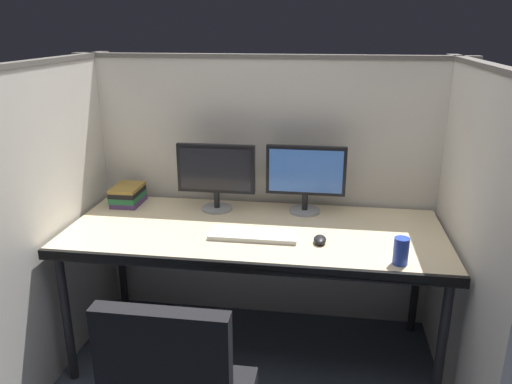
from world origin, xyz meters
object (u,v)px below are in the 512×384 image
(monitor_right, at_px, (306,175))
(computer_mouse, at_px, (320,240))
(monitor_left, at_px, (216,173))
(soda_can, at_px, (401,251))
(keyboard_main, at_px, (253,235))
(desk, at_px, (254,238))
(book_stack, at_px, (128,195))

(monitor_right, height_order, computer_mouse, monitor_right)
(monitor_left, xyz_separation_m, computer_mouse, (0.58, -0.37, -0.20))
(monitor_right, bearing_deg, soda_can, -52.48)
(soda_can, bearing_deg, computer_mouse, 153.81)
(monitor_right, relative_size, keyboard_main, 1.00)
(desk, distance_m, keyboard_main, 0.11)
(desk, height_order, computer_mouse, computer_mouse)
(monitor_left, bearing_deg, computer_mouse, -32.52)
(desk, distance_m, monitor_right, 0.46)
(monitor_right, bearing_deg, computer_mouse, -77.02)
(monitor_right, bearing_deg, keyboard_main, -121.45)
(desk, relative_size, monitor_right, 4.42)
(book_stack, bearing_deg, desk, -19.52)
(keyboard_main, height_order, soda_can, soda_can)
(desk, relative_size, soda_can, 15.57)
(keyboard_main, distance_m, book_stack, 0.87)
(monitor_right, xyz_separation_m, computer_mouse, (0.09, -0.40, -0.20))
(computer_mouse, distance_m, book_stack, 1.18)
(keyboard_main, xyz_separation_m, soda_can, (0.67, -0.20, 0.05))
(book_stack, bearing_deg, monitor_right, 0.57)
(desk, distance_m, monitor_left, 0.44)
(keyboard_main, xyz_separation_m, computer_mouse, (0.32, -0.03, 0.01))
(keyboard_main, xyz_separation_m, book_stack, (-0.79, 0.37, 0.04))
(desk, xyz_separation_m, monitor_right, (0.24, 0.29, 0.27))
(desk, bearing_deg, computer_mouse, -19.39)
(keyboard_main, distance_m, computer_mouse, 0.32)
(soda_can, bearing_deg, keyboard_main, 163.72)
(computer_mouse, bearing_deg, soda_can, -26.19)
(computer_mouse, relative_size, soda_can, 0.79)
(monitor_right, bearing_deg, desk, -129.98)
(keyboard_main, bearing_deg, computer_mouse, -4.43)
(keyboard_main, distance_m, soda_can, 0.70)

